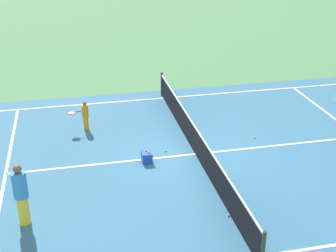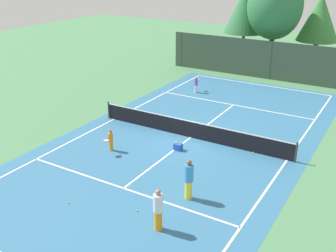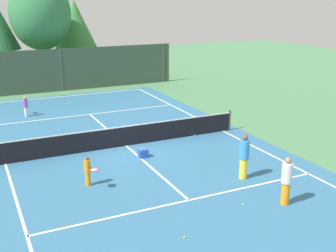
# 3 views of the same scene
# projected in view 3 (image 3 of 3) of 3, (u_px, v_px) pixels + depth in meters

# --- Properties ---
(ground_plane) EXTENTS (80.00, 80.00, 0.00)m
(ground_plane) POSITION_uv_depth(u_px,v_px,m) (126.00, 146.00, 20.58)
(ground_plane) COLOR #4C8456
(court_surface) EXTENTS (13.00, 25.00, 0.01)m
(court_surface) POSITION_uv_depth(u_px,v_px,m) (126.00, 146.00, 20.58)
(court_surface) COLOR teal
(court_surface) RESTS_ON ground_plane
(tennis_net) EXTENTS (11.90, 0.10, 1.10)m
(tennis_net) POSITION_uv_depth(u_px,v_px,m) (126.00, 136.00, 20.44)
(tennis_net) COLOR #333833
(tennis_net) RESTS_ON ground_plane
(perimeter_fence) EXTENTS (18.00, 0.12, 3.20)m
(perimeter_fence) POSITION_uv_depth(u_px,v_px,m) (61.00, 70.00, 32.21)
(perimeter_fence) COLOR #384C3D
(perimeter_fence) RESTS_ON ground_plane
(tree_0) EXTENTS (4.70, 4.85, 8.49)m
(tree_0) POSITION_uv_depth(u_px,v_px,m) (40.00, 14.00, 33.04)
(tree_0) COLOR brown
(tree_0) RESTS_ON ground_plane
(tree_2) EXTENTS (3.66, 3.66, 6.68)m
(tree_2) POSITION_uv_depth(u_px,v_px,m) (75.00, 24.00, 36.93)
(tree_2) COLOR brown
(tree_2) RESTS_ON ground_plane
(player_0) EXTENTS (0.46, 0.85, 1.23)m
(player_0) POSITION_uv_depth(u_px,v_px,m) (25.00, 106.00, 25.51)
(player_0) COLOR silver
(player_0) RESTS_ON ground_plane
(player_1) EXTENTS (0.39, 0.39, 1.82)m
(player_1) POSITION_uv_depth(u_px,v_px,m) (244.00, 156.00, 16.64)
(player_1) COLOR yellow
(player_1) RESTS_ON ground_plane
(player_2) EXTENTS (0.37, 0.37, 1.73)m
(player_2) POSITION_uv_depth(u_px,v_px,m) (286.00, 180.00, 14.55)
(player_2) COLOR orange
(player_2) RESTS_ON ground_plane
(player_3) EXTENTS (0.43, 0.83, 1.17)m
(player_3) POSITION_uv_depth(u_px,v_px,m) (88.00, 171.00, 16.07)
(player_3) COLOR orange
(player_3) RESTS_ON ground_plane
(ball_crate) EXTENTS (0.42, 0.33, 0.43)m
(ball_crate) POSITION_uv_depth(u_px,v_px,m) (143.00, 153.00, 19.07)
(ball_crate) COLOR blue
(ball_crate) RESTS_ON ground_plane
(tennis_ball_0) EXTENTS (0.07, 0.07, 0.07)m
(tennis_ball_0) POSITION_uv_depth(u_px,v_px,m) (96.00, 133.00, 22.42)
(tennis_ball_0) COLOR #CCE533
(tennis_ball_0) RESTS_ON ground_plane
(tennis_ball_1) EXTENTS (0.07, 0.07, 0.07)m
(tennis_ball_1) POSITION_uv_depth(u_px,v_px,m) (68.00, 104.00, 28.65)
(tennis_ball_1) COLOR #CCE533
(tennis_ball_1) RESTS_ON ground_plane
(tennis_ball_2) EXTENTS (0.07, 0.07, 0.07)m
(tennis_ball_2) POSITION_uv_depth(u_px,v_px,m) (162.00, 108.00, 27.46)
(tennis_ball_2) COLOR #CCE533
(tennis_ball_2) RESTS_ON ground_plane
(tennis_ball_3) EXTENTS (0.07, 0.07, 0.07)m
(tennis_ball_3) POSITION_uv_depth(u_px,v_px,m) (243.00, 204.00, 14.69)
(tennis_ball_3) COLOR #CCE533
(tennis_ball_3) RESTS_ON ground_plane
(tennis_ball_4) EXTENTS (0.07, 0.07, 0.07)m
(tennis_ball_4) POSITION_uv_depth(u_px,v_px,m) (125.00, 153.00, 19.55)
(tennis_ball_4) COLOR #CCE533
(tennis_ball_4) RESTS_ON ground_plane
(tennis_ball_5) EXTENTS (0.07, 0.07, 0.07)m
(tennis_ball_5) POSITION_uv_depth(u_px,v_px,m) (139.00, 102.00, 29.20)
(tennis_ball_5) COLOR #CCE533
(tennis_ball_5) RESTS_ON ground_plane
(tennis_ball_6) EXTENTS (0.07, 0.07, 0.07)m
(tennis_ball_6) POSITION_uv_depth(u_px,v_px,m) (184.00, 237.00, 12.68)
(tennis_ball_6) COLOR #CCE533
(tennis_ball_6) RESTS_ON ground_plane
(tennis_ball_7) EXTENTS (0.07, 0.07, 0.07)m
(tennis_ball_7) POSITION_uv_depth(u_px,v_px,m) (195.00, 135.00, 22.05)
(tennis_ball_7) COLOR #CCE533
(tennis_ball_7) RESTS_ON ground_plane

